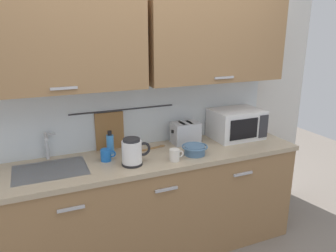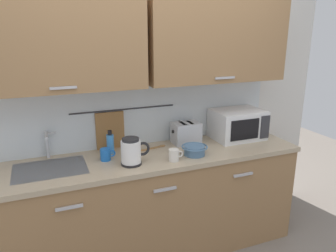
# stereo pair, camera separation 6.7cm
# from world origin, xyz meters

# --- Properties ---
(counter_unit) EXTENTS (2.53, 0.64, 0.90)m
(counter_unit) POSITION_xyz_m (-0.01, 0.30, 0.46)
(counter_unit) COLOR #997047
(counter_unit) RESTS_ON ground
(back_wall_assembly) EXTENTS (3.70, 0.41, 2.50)m
(back_wall_assembly) POSITION_xyz_m (-0.00, 0.53, 1.52)
(back_wall_assembly) COLOR silver
(back_wall_assembly) RESTS_ON ground
(sink_faucet) EXTENTS (0.09, 0.17, 0.22)m
(sink_faucet) POSITION_xyz_m (-0.78, 0.53, 1.04)
(sink_faucet) COLOR #B2B5BA
(sink_faucet) RESTS_ON counter_unit
(microwave) EXTENTS (0.46, 0.35, 0.27)m
(microwave) POSITION_xyz_m (0.89, 0.41, 1.04)
(microwave) COLOR white
(microwave) RESTS_ON counter_unit
(electric_kettle) EXTENTS (0.23, 0.16, 0.21)m
(electric_kettle) POSITION_xyz_m (-0.20, 0.18, 1.00)
(electric_kettle) COLOR black
(electric_kettle) RESTS_ON counter_unit
(dish_soap_bottle) EXTENTS (0.06, 0.06, 0.20)m
(dish_soap_bottle) POSITION_xyz_m (-0.30, 0.46, 0.99)
(dish_soap_bottle) COLOR #3F8CD8
(dish_soap_bottle) RESTS_ON counter_unit
(mug_near_sink) EXTENTS (0.12, 0.08, 0.09)m
(mug_near_sink) POSITION_xyz_m (-0.36, 0.33, 0.95)
(mug_near_sink) COLOR blue
(mug_near_sink) RESTS_ON counter_unit
(mixing_bowl) EXTENTS (0.21, 0.21, 0.08)m
(mixing_bowl) POSITION_xyz_m (0.33, 0.17, 0.94)
(mixing_bowl) COLOR #4C7093
(mixing_bowl) RESTS_ON counter_unit
(toaster) EXTENTS (0.26, 0.17, 0.19)m
(toaster) POSITION_xyz_m (0.38, 0.46, 1.00)
(toaster) COLOR #B7BABF
(toaster) RESTS_ON counter_unit
(mug_by_kettle) EXTENTS (0.12, 0.08, 0.09)m
(mug_by_kettle) POSITION_xyz_m (0.13, 0.12, 0.95)
(mug_by_kettle) COLOR silver
(mug_by_kettle) RESTS_ON counter_unit
(wooden_spoon) EXTENTS (0.28, 0.08, 0.01)m
(wooden_spoon) POSITION_xyz_m (0.08, 0.44, 0.91)
(wooden_spoon) COLOR #9E7042
(wooden_spoon) RESTS_ON counter_unit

